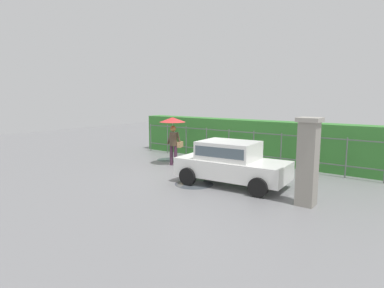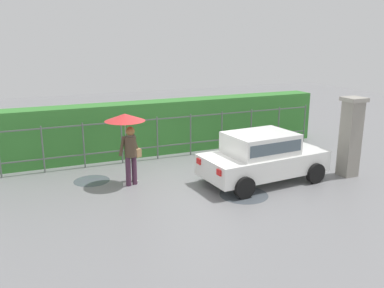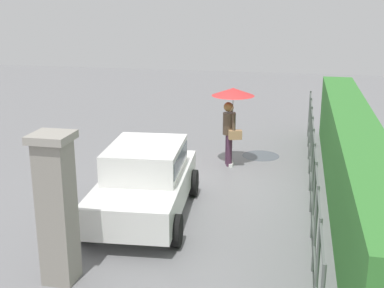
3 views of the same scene
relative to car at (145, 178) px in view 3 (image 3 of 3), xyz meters
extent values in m
plane|color=slate|center=(-1.71, 0.62, -0.80)|extent=(40.00, 40.00, 0.00)
cube|color=white|center=(0.06, 0.00, -0.22)|extent=(3.82, 1.93, 0.60)
cube|color=white|center=(-0.09, -0.01, 0.38)|extent=(2.01, 1.59, 0.60)
cube|color=#4C5B66|center=(-0.09, -0.01, 0.40)|extent=(1.86, 1.60, 0.33)
cylinder|color=black|center=(1.24, 0.94, -0.50)|extent=(0.61, 0.23, 0.60)
cylinder|color=black|center=(1.37, -0.73, -0.50)|extent=(0.61, 0.23, 0.60)
cylinder|color=black|center=(-1.25, 0.74, -0.50)|extent=(0.61, 0.23, 0.60)
cylinder|color=black|center=(-1.12, -0.93, -0.50)|extent=(0.61, 0.23, 0.60)
cube|color=red|center=(-1.84, 0.40, -0.07)|extent=(0.08, 0.20, 0.16)
cube|color=red|center=(-1.75, -0.69, -0.07)|extent=(0.08, 0.20, 0.16)
cylinder|color=#47283D|center=(-3.69, 1.19, -0.37)|extent=(0.15, 0.15, 0.86)
cylinder|color=#47283D|center=(-3.50, 1.25, -0.37)|extent=(0.15, 0.15, 0.86)
cube|color=white|center=(-3.71, 1.25, -0.76)|extent=(0.26, 0.10, 0.08)
cube|color=white|center=(-3.52, 1.31, -0.76)|extent=(0.26, 0.10, 0.08)
cylinder|color=#473828|center=(-3.60, 1.22, 0.35)|extent=(0.34, 0.34, 0.58)
sphere|color=#DBAD89|center=(-3.60, 1.22, 0.78)|extent=(0.22, 0.22, 0.22)
sphere|color=olive|center=(-3.59, 1.19, 0.80)|extent=(0.25, 0.25, 0.25)
cylinder|color=#473828|center=(-3.83, 1.23, 0.37)|extent=(0.24, 0.15, 0.56)
cylinder|color=#473828|center=(-3.41, 1.36, 0.37)|extent=(0.24, 0.15, 0.56)
cylinder|color=#B2B2B7|center=(-3.70, 1.29, 0.69)|extent=(0.02, 0.02, 0.77)
cone|color=red|center=(-3.70, 1.29, 1.18)|extent=(1.13, 1.13, 0.21)
cube|color=tan|center=(-3.39, 1.41, 0.11)|extent=(0.25, 0.37, 0.24)
cube|color=gray|center=(2.73, -0.57, 0.35)|extent=(0.48, 0.48, 2.30)
cube|color=#9E998E|center=(2.73, -0.57, 1.56)|extent=(0.60, 0.60, 0.12)
cylinder|color=#59605B|center=(-7.08, 3.35, -0.05)|extent=(0.05, 0.05, 1.50)
cylinder|color=#59605B|center=(-5.83, 3.35, -0.05)|extent=(0.05, 0.05, 1.50)
cylinder|color=#59605B|center=(-4.59, 3.35, -0.05)|extent=(0.05, 0.05, 1.50)
cylinder|color=#59605B|center=(-3.34, 3.35, -0.05)|extent=(0.05, 0.05, 1.50)
cylinder|color=#59605B|center=(-2.09, 3.35, -0.05)|extent=(0.05, 0.05, 1.50)
cylinder|color=#59605B|center=(-0.85, 3.35, -0.05)|extent=(0.05, 0.05, 1.50)
cylinder|color=#59605B|center=(0.40, 3.35, -0.05)|extent=(0.05, 0.05, 1.50)
cylinder|color=#59605B|center=(1.64, 3.35, -0.05)|extent=(0.05, 0.05, 1.50)
cylinder|color=#59605B|center=(2.89, 3.35, -0.05)|extent=(0.05, 0.05, 1.50)
cube|color=#59605B|center=(-1.47, 3.35, 0.62)|extent=(11.21, 0.03, 0.04)
cube|color=#59605B|center=(-1.47, 3.35, -0.35)|extent=(11.21, 0.03, 0.04)
cube|color=#387F33|center=(-1.47, 4.17, 0.15)|extent=(12.21, 0.90, 1.90)
cylinder|color=#4C545B|center=(-1.01, -0.73, -0.80)|extent=(1.32, 1.32, 0.00)
cylinder|color=#4C545B|center=(-4.61, 2.01, -0.80)|extent=(1.06, 1.06, 0.00)
camera|label=1|loc=(5.47, -9.32, 2.16)|focal=30.34mm
camera|label=2|loc=(-6.36, -9.68, 3.38)|focal=38.22mm
camera|label=3|loc=(9.36, 2.95, 3.52)|focal=47.51mm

